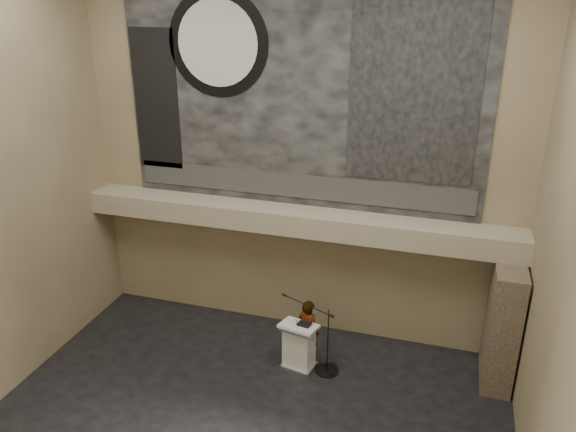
% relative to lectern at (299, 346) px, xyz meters
% --- Properties ---
extents(wall_back, '(10.00, 0.02, 8.50)m').
position_rel_lectern_xyz_m(wall_back, '(-0.53, 1.71, 3.70)').
color(wall_back, '#7A6B4D').
rests_on(wall_back, floor).
extents(wall_front, '(10.00, 0.02, 8.50)m').
position_rel_lectern_xyz_m(wall_front, '(-0.53, -6.29, 3.70)').
color(wall_front, '#7A6B4D').
rests_on(wall_front, floor).
extents(wall_right, '(0.02, 8.00, 8.50)m').
position_rel_lectern_xyz_m(wall_right, '(4.47, -2.29, 3.70)').
color(wall_right, '#7A6B4D').
rests_on(wall_right, floor).
extents(soffit, '(10.00, 0.80, 0.50)m').
position_rel_lectern_xyz_m(soffit, '(-0.53, 1.31, 2.40)').
color(soffit, gray).
rests_on(soffit, wall_back).
extents(sprinkler_left, '(0.04, 0.04, 0.06)m').
position_rel_lectern_xyz_m(sprinkler_left, '(-2.13, 1.26, 2.12)').
color(sprinkler_left, '#B2893D').
rests_on(sprinkler_left, soffit).
extents(sprinkler_right, '(0.04, 0.04, 0.06)m').
position_rel_lectern_xyz_m(sprinkler_right, '(1.37, 1.26, 2.12)').
color(sprinkler_right, '#B2893D').
rests_on(sprinkler_right, soffit).
extents(banner, '(8.00, 0.05, 5.00)m').
position_rel_lectern_xyz_m(banner, '(-0.53, 1.68, 5.15)').
color(banner, black).
rests_on(banner, wall_back).
extents(banner_text_strip, '(7.76, 0.02, 0.55)m').
position_rel_lectern_xyz_m(banner_text_strip, '(-0.53, 1.64, 3.10)').
color(banner_text_strip, '#2E2E2E').
rests_on(banner_text_strip, banner).
extents(banner_clock_rim, '(2.30, 0.02, 2.30)m').
position_rel_lectern_xyz_m(banner_clock_rim, '(-2.33, 1.64, 6.15)').
color(banner_clock_rim, black).
rests_on(banner_clock_rim, banner).
extents(banner_clock_face, '(1.84, 0.02, 1.84)m').
position_rel_lectern_xyz_m(banner_clock_face, '(-2.33, 1.62, 6.15)').
color(banner_clock_face, silver).
rests_on(banner_clock_face, banner).
extents(banner_building_print, '(2.60, 0.02, 3.60)m').
position_rel_lectern_xyz_m(banner_building_print, '(1.87, 1.64, 5.25)').
color(banner_building_print, black).
rests_on(banner_building_print, banner).
extents(banner_brick_print, '(1.10, 0.02, 3.20)m').
position_rel_lectern_xyz_m(banner_brick_print, '(-3.93, 1.64, 4.85)').
color(banner_brick_print, black).
rests_on(banner_brick_print, banner).
extents(stone_pier, '(0.60, 1.40, 2.70)m').
position_rel_lectern_xyz_m(stone_pier, '(4.12, 0.86, 0.80)').
color(stone_pier, '#46382B').
rests_on(stone_pier, floor).
extents(lectern, '(0.88, 0.70, 1.14)m').
position_rel_lectern_xyz_m(lectern, '(0.00, 0.00, 0.00)').
color(lectern, silver).
rests_on(lectern, floor).
extents(binder, '(0.32, 0.28, 0.04)m').
position_rel_lectern_xyz_m(binder, '(0.11, 0.02, 0.56)').
color(binder, black).
rests_on(binder, lectern).
extents(papers, '(0.26, 0.31, 0.00)m').
position_rel_lectern_xyz_m(papers, '(-0.13, -0.02, 0.55)').
color(papers, silver).
rests_on(papers, lectern).
extents(speaker_person, '(0.65, 0.54, 1.52)m').
position_rel_lectern_xyz_m(speaker_person, '(0.12, 0.32, 0.21)').
color(speaker_person, beige).
rests_on(speaker_person, floor).
extents(mic_stand, '(1.45, 0.79, 1.54)m').
position_rel_lectern_xyz_m(mic_stand, '(0.59, 0.06, -0.32)').
color(mic_stand, black).
rests_on(mic_stand, floor).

